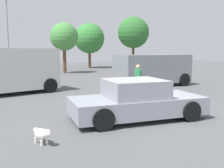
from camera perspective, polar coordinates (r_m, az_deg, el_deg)
name	(u,v)px	position (r m, az deg, el deg)	size (l,w,h in m)	color
ground_plane	(142,116)	(8.80, 6.59, -7.05)	(80.00, 80.00, 0.00)	#515154
sedan_foreground	(136,101)	(8.30, 5.46, -3.77)	(4.38, 2.18, 1.28)	gray
dog	(42,134)	(6.33, -15.30, -10.68)	(0.39, 0.66, 0.41)	white
van_white	(6,70)	(13.96, -22.56, 2.95)	(5.36, 3.31, 2.32)	silver
suv_dark	(152,69)	(16.23, 9.00, 3.34)	(4.77, 2.33, 1.96)	gray
pedestrian	(138,78)	(12.25, 5.78, 1.36)	(0.35, 0.55, 1.55)	gray
light_post_mid	(7,23)	(28.82, -22.32, 12.43)	(0.44, 0.44, 7.55)	gray
tree_back_left	(133,33)	(29.76, 4.79, 11.33)	(3.55, 3.55, 6.05)	brown
tree_back_center	(64,37)	(25.85, -10.63, 10.27)	(2.74, 2.74, 4.96)	brown
tree_back_right	(89,38)	(33.46, -5.05, 10.09)	(3.87, 3.87, 5.74)	brown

